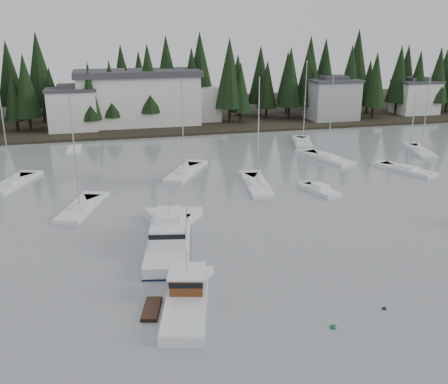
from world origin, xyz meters
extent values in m
plane|color=gray|center=(0.00, 0.00, 0.00)|extent=(260.00, 260.00, 0.00)
cube|color=black|center=(0.00, 97.00, 0.00)|extent=(240.00, 54.00, 1.00)
cube|color=silver|center=(-18.00, 79.00, 4.25)|extent=(9.00, 7.00, 7.50)
cube|color=#38383D|center=(-18.00, 79.00, 8.25)|extent=(9.54, 7.42, 0.50)
cube|color=#38383D|center=(-18.00, 79.00, 8.85)|extent=(4.95, 3.85, 0.80)
cube|color=#999EA0|center=(36.00, 78.00, 4.50)|extent=(10.00, 8.00, 8.00)
cube|color=#38383D|center=(36.00, 78.00, 8.75)|extent=(10.60, 8.48, 0.50)
cube|color=#38383D|center=(36.00, 78.00, 9.35)|extent=(5.50, 4.40, 0.80)
cube|color=silver|center=(58.00, 80.00, 4.00)|extent=(9.00, 7.00, 7.00)
cube|color=#38383D|center=(58.00, 80.00, 7.75)|extent=(9.54, 7.42, 0.50)
cube|color=#38383D|center=(58.00, 80.00, 8.35)|extent=(4.95, 3.85, 0.80)
cube|color=silver|center=(-5.00, 82.00, 5.50)|extent=(24.00, 10.00, 10.00)
cube|color=#38383D|center=(-5.00, 82.00, 10.80)|extent=(25.00, 11.00, 1.20)
cube|color=silver|center=(7.00, 84.00, 4.00)|extent=(10.00, 8.00, 7.00)
cube|color=silver|center=(-8.04, 9.80, 0.10)|extent=(5.06, 9.37, 1.29)
cube|color=silver|center=(-8.04, 9.80, 0.79)|extent=(4.96, 9.18, 0.12)
cube|color=#461E0E|center=(-7.60, 11.53, 1.49)|extent=(3.02, 3.19, 1.39)
cube|color=white|center=(-7.60, 11.53, 2.23)|extent=(3.39, 3.61, 0.12)
cube|color=black|center=(-7.60, 11.53, 1.76)|extent=(3.08, 3.25, 0.40)
cylinder|color=#A5A8AD|center=(-7.60, 11.53, 3.07)|extent=(0.08, 0.08, 1.58)
cube|color=black|center=(-10.44, 10.40, -0.05)|extent=(1.93, 3.36, 0.54)
cube|color=silver|center=(-7.68, 20.67, 0.17)|extent=(6.13, 12.90, 1.80)
cube|color=black|center=(-7.68, 20.67, 0.03)|extent=(6.18, 12.96, 0.25)
cube|color=white|center=(-7.56, 21.28, 1.92)|extent=(4.32, 6.93, 1.63)
cube|color=black|center=(-7.56, 21.28, 2.31)|extent=(4.40, 7.00, 0.45)
cube|color=white|center=(-7.56, 21.28, 3.10)|extent=(2.87, 3.60, 0.73)
cylinder|color=#A5A8AD|center=(-7.56, 21.28, 4.00)|extent=(0.10, 0.10, 1.24)
cube|color=silver|center=(28.96, 38.43, -0.03)|extent=(5.64, 8.61, 1.05)
cube|color=white|center=(28.96, 38.43, 0.62)|extent=(2.79, 3.30, 0.30)
cylinder|color=#A5A8AD|center=(28.96, 38.43, 5.91)|extent=(0.14, 0.14, 10.82)
cube|color=silver|center=(-15.95, 33.17, -0.03)|extent=(5.46, 9.14, 1.05)
cube|color=white|center=(-15.95, 33.17, 0.62)|extent=(2.81, 3.43, 0.30)
cylinder|color=#A5A8AD|center=(-15.95, 33.17, 6.59)|extent=(0.14, 0.14, 12.17)
cube|color=silver|center=(-2.15, 44.84, -0.03)|extent=(7.14, 9.90, 1.05)
cube|color=white|center=(-2.15, 44.84, 0.62)|extent=(3.31, 3.85, 0.30)
cylinder|color=#A5A8AD|center=(-2.15, 44.84, 6.78)|extent=(0.14, 0.14, 12.56)
cube|color=silver|center=(21.41, 58.53, -0.03)|extent=(5.15, 8.60, 1.05)
cube|color=white|center=(21.41, 58.53, 0.62)|extent=(2.70, 3.23, 0.30)
cylinder|color=#A5A8AD|center=(21.41, 58.53, 7.38)|extent=(0.14, 0.14, 13.76)
cube|color=silver|center=(-24.79, 45.03, -0.03)|extent=(5.72, 9.32, 1.05)
cube|color=white|center=(-24.79, 45.03, 0.62)|extent=(2.89, 3.52, 0.30)
cylinder|color=#A5A8AD|center=(-24.79, 45.03, 6.71)|extent=(0.14, 0.14, 12.43)
cube|color=silver|center=(20.87, 47.22, -0.03)|extent=(5.36, 10.06, 1.05)
cube|color=white|center=(20.87, 47.22, 0.62)|extent=(2.82, 3.70, 0.30)
cylinder|color=#A5A8AD|center=(20.87, 47.22, 6.62)|extent=(0.14, 0.14, 12.24)
cube|color=silver|center=(5.98, 36.67, -0.03)|extent=(4.07, 10.34, 1.05)
cube|color=white|center=(5.98, 36.67, 0.62)|extent=(2.36, 3.65, 0.30)
cylinder|color=#A5A8AD|center=(5.98, 36.67, 7.19)|extent=(0.14, 0.14, 13.39)
cube|color=silver|center=(37.74, 47.82, -0.03)|extent=(5.04, 9.35, 1.05)
cube|color=white|center=(37.74, 47.82, 0.62)|extent=(2.60, 3.45, 0.30)
cylinder|color=#A5A8AD|center=(37.74, 47.82, 6.70)|extent=(0.14, 0.14, 12.41)
cube|color=silver|center=(12.99, 32.79, 0.05)|extent=(3.66, 6.01, 0.90)
cube|color=white|center=(12.99, 32.79, 0.75)|extent=(1.93, 2.14, 0.55)
cube|color=silver|center=(-17.56, 62.33, 0.05)|extent=(2.50, 5.40, 0.90)
cube|color=white|center=(-17.56, 62.33, 0.75)|extent=(1.59, 1.77, 0.55)
sphere|color=#145933|center=(1.40, 5.18, 0.00)|extent=(0.47, 0.47, 0.47)
sphere|color=black|center=(6.09, 6.47, 0.00)|extent=(0.34, 0.34, 0.34)
camera|label=1|loc=(-13.06, -21.60, 19.59)|focal=40.00mm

